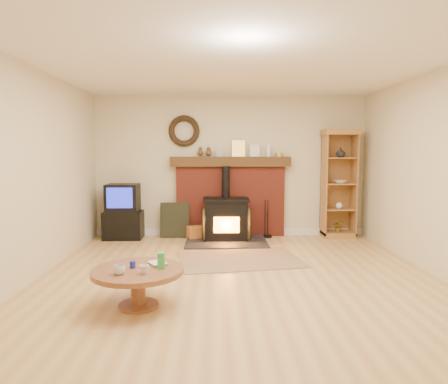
{
  "coord_description": "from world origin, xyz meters",
  "views": [
    {
      "loc": [
        -0.28,
        -4.7,
        1.56
      ],
      "look_at": [
        -0.15,
        1.0,
        0.99
      ],
      "focal_mm": 32.0,
      "sensor_mm": 36.0,
      "label": 1
    }
  ],
  "objects_px": {
    "wood_stove": "(226,220)",
    "coffee_table": "(138,276)",
    "tv_unit": "(123,213)",
    "curio_cabinet": "(338,184)"
  },
  "relations": [
    {
      "from": "wood_stove",
      "to": "coffee_table",
      "type": "height_order",
      "value": "wood_stove"
    },
    {
      "from": "coffee_table",
      "to": "tv_unit",
      "type": "bearing_deg",
      "value": 105.31
    },
    {
      "from": "wood_stove",
      "to": "tv_unit",
      "type": "xyz_separation_m",
      "value": [
        -1.86,
        0.19,
        0.11
      ]
    },
    {
      "from": "curio_cabinet",
      "to": "coffee_table",
      "type": "relative_size",
      "value": 2.13
    },
    {
      "from": "tv_unit",
      "to": "coffee_table",
      "type": "xyz_separation_m",
      "value": [
        0.89,
        -3.24,
        -0.15
      ]
    },
    {
      "from": "tv_unit",
      "to": "curio_cabinet",
      "type": "distance_m",
      "value": 3.96
    },
    {
      "from": "tv_unit",
      "to": "coffee_table",
      "type": "bearing_deg",
      "value": -74.69
    },
    {
      "from": "tv_unit",
      "to": "coffee_table",
      "type": "distance_m",
      "value": 3.36
    },
    {
      "from": "wood_stove",
      "to": "curio_cabinet",
      "type": "distance_m",
      "value": 2.18
    },
    {
      "from": "tv_unit",
      "to": "curio_cabinet",
      "type": "bearing_deg",
      "value": 1.26
    }
  ]
}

